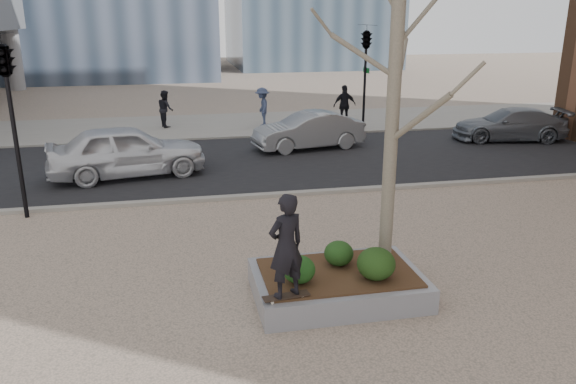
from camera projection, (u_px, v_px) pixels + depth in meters
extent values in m
plane|color=tan|center=(283.00, 301.00, 10.02)|extent=(120.00, 120.00, 0.00)
cube|color=black|center=(227.00, 163.00, 19.35)|extent=(60.00, 8.00, 0.02)
cube|color=gray|center=(212.00, 125.00, 25.89)|extent=(60.00, 6.00, 0.02)
cube|color=gray|center=(337.00, 285.00, 10.15)|extent=(3.00, 2.00, 0.45)
cube|color=#382314|center=(338.00, 273.00, 10.07)|extent=(2.70, 1.70, 0.04)
ellipsoid|color=#1A3C13|center=(299.00, 270.00, 9.59)|extent=(0.56, 0.56, 0.48)
ellipsoid|color=#123913|center=(339.00, 253.00, 10.27)|extent=(0.54, 0.54, 0.46)
ellipsoid|color=#163511|center=(376.00, 264.00, 9.71)|extent=(0.67, 0.67, 0.57)
imported|color=black|center=(286.00, 246.00, 8.87)|extent=(0.75, 0.63, 1.74)
imported|color=silver|center=(127.00, 151.00, 17.50)|extent=(5.06, 2.75, 1.63)
imported|color=gray|center=(308.00, 131.00, 21.18)|extent=(4.36, 2.15, 1.37)
imported|color=slate|center=(509.00, 124.00, 22.62)|extent=(4.71, 2.66, 1.29)
imported|color=black|center=(165.00, 109.00, 25.24)|extent=(0.81, 0.93, 1.64)
imported|color=#364262|center=(262.00, 107.00, 25.31)|extent=(0.72, 1.17, 1.75)
imported|color=black|center=(345.00, 105.00, 25.62)|extent=(1.10, 0.52, 1.83)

